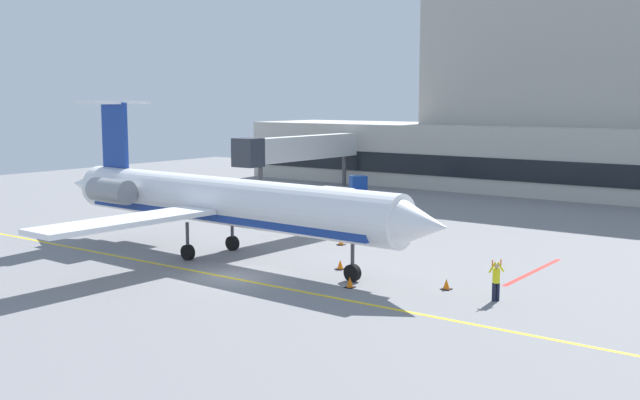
{
  "coord_description": "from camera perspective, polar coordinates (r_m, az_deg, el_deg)",
  "views": [
    {
      "loc": [
        27.02,
        -28.49,
        9.28
      ],
      "look_at": [
        -1.08,
        9.24,
        3.0
      ],
      "focal_mm": 42.38,
      "sensor_mm": 36.0,
      "label": 1
    }
  ],
  "objects": [
    {
      "name": "belt_loader",
      "position": [
        70.09,
        3.01,
        0.8
      ],
      "size": [
        3.45,
        3.34,
        2.21
      ],
      "color": "#1E4CB2",
      "rests_on": "ground"
    },
    {
      "name": "jet_bridge_west",
      "position": [
        75.19,
        -1.74,
        3.88
      ],
      "size": [
        2.4,
        17.96,
        5.77
      ],
      "color": "silver",
      "rests_on": "ground"
    },
    {
      "name": "safety_cone_delta",
      "position": [
        41.64,
        1.54,
        -4.93
      ],
      "size": [
        0.47,
        0.47,
        0.55
      ],
      "color": "orange",
      "rests_on": "ground"
    },
    {
      "name": "terminal_building",
      "position": [
        80.11,
        17.84,
        6.29
      ],
      "size": [
        65.01,
        13.17,
        20.58
      ],
      "color": "#B7B2A8",
      "rests_on": "ground"
    },
    {
      "name": "marshaller",
      "position": [
        36.0,
        13.16,
        -5.9
      ],
      "size": [
        0.55,
        0.73,
        1.96
      ],
      "color": "#191E33",
      "rests_on": "ground"
    },
    {
      "name": "ground",
      "position": [
        40.36,
        -6.65,
        -5.82
      ],
      "size": [
        120.0,
        120.0,
        0.11
      ],
      "color": "slate"
    },
    {
      "name": "safety_cone_bravo",
      "position": [
        37.82,
        9.52,
        -6.32
      ],
      "size": [
        0.47,
        0.47,
        0.55
      ],
      "color": "orange",
      "rests_on": "ground"
    },
    {
      "name": "baggage_tug",
      "position": [
        63.46,
        -9.22,
        -0.1
      ],
      "size": [
        4.05,
        2.99,
        1.88
      ],
      "color": "#E5B20C",
      "rests_on": "ground"
    },
    {
      "name": "regional_jet",
      "position": [
        44.84,
        -7.68,
        -0.06
      ],
      "size": [
        30.25,
        23.78,
        9.17
      ],
      "color": "white",
      "rests_on": "ground"
    },
    {
      "name": "safety_cone_charlie",
      "position": [
        48.55,
        1.61,
        -3.12
      ],
      "size": [
        0.47,
        0.47,
        0.55
      ],
      "color": "orange",
      "rests_on": "ground"
    },
    {
      "name": "safety_cone_alpha",
      "position": [
        37.72,
        2.26,
        -6.26
      ],
      "size": [
        0.47,
        0.47,
        0.55
      ],
      "color": "orange",
      "rests_on": "ground"
    }
  ]
}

